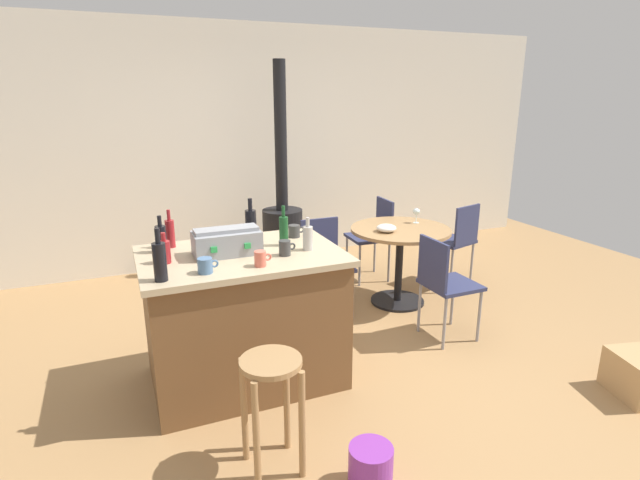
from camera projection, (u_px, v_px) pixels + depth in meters
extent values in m
plane|color=#A37A4C|center=(338.00, 356.00, 3.83)|extent=(8.80, 8.80, 0.00)
cube|color=silver|center=(245.00, 147.00, 5.75)|extent=(8.00, 0.10, 2.70)
cube|color=brown|center=(244.00, 320.00, 3.41)|extent=(1.25, 0.84, 0.89)
cube|color=tan|center=(241.00, 256.00, 3.28)|extent=(1.31, 0.90, 0.04)
cylinder|color=#A37A4C|center=(287.00, 400.00, 2.75)|extent=(0.04, 0.04, 0.62)
cylinder|color=#A37A4C|center=(244.00, 410.00, 2.67)|extent=(0.04, 0.04, 0.62)
cylinder|color=#A37A4C|center=(256.00, 437.00, 2.45)|extent=(0.04, 0.04, 0.62)
cylinder|color=#A37A4C|center=(302.00, 425.00, 2.54)|extent=(0.04, 0.04, 0.62)
cylinder|color=#A37A4C|center=(271.00, 362.00, 2.51)|extent=(0.32, 0.32, 0.03)
cylinder|color=black|center=(397.00, 301.00, 4.82)|extent=(0.51, 0.51, 0.02)
cylinder|color=black|center=(399.00, 267.00, 4.72)|extent=(0.07, 0.07, 0.71)
cylinder|color=#A37A4C|center=(401.00, 230.00, 4.62)|extent=(0.93, 0.93, 0.03)
cube|color=navy|center=(368.00, 237.00, 5.31)|extent=(0.42, 0.42, 0.03)
cube|color=navy|center=(385.00, 218.00, 5.31)|extent=(0.04, 0.36, 0.40)
cylinder|color=gray|center=(389.00, 262.00, 5.28)|extent=(0.02, 0.02, 0.45)
cylinder|color=gray|center=(375.00, 253.00, 5.59)|extent=(0.02, 0.02, 0.45)
cylinder|color=gray|center=(347.00, 256.00, 5.47)|extent=(0.02, 0.02, 0.45)
cylinder|color=gray|center=(360.00, 265.00, 5.17)|extent=(0.02, 0.02, 0.45)
cube|color=navy|center=(328.00, 267.00, 4.42)|extent=(0.40, 0.40, 0.03)
cube|color=navy|center=(319.00, 240.00, 4.54)|extent=(0.36, 0.03, 0.40)
cylinder|color=gray|center=(337.00, 283.00, 4.70)|extent=(0.02, 0.02, 0.44)
cylinder|color=gray|center=(303.00, 288.00, 4.58)|extent=(0.02, 0.02, 0.44)
cylinder|color=gray|center=(317.00, 301.00, 4.28)|extent=(0.02, 0.02, 0.44)
cylinder|color=gray|center=(353.00, 296.00, 4.40)|extent=(0.02, 0.02, 0.44)
cube|color=navy|center=(451.00, 285.00, 4.01)|extent=(0.41, 0.41, 0.03)
cube|color=navy|center=(433.00, 264.00, 3.89)|extent=(0.03, 0.36, 0.40)
cylinder|color=gray|center=(419.00, 307.00, 4.17)|extent=(0.02, 0.02, 0.44)
cylinder|color=gray|center=(445.00, 324.00, 3.87)|extent=(0.02, 0.02, 0.44)
cylinder|color=gray|center=(479.00, 316.00, 4.00)|extent=(0.02, 0.02, 0.44)
cylinder|color=gray|center=(452.00, 301.00, 4.30)|extent=(0.02, 0.02, 0.44)
cube|color=navy|center=(450.00, 241.00, 5.14)|extent=(0.49, 0.49, 0.03)
cube|color=navy|center=(467.00, 226.00, 4.94)|extent=(0.35, 0.12, 0.40)
cylinder|color=gray|center=(451.00, 271.00, 4.98)|extent=(0.02, 0.02, 0.46)
cylinder|color=gray|center=(472.00, 264.00, 5.19)|extent=(0.02, 0.02, 0.46)
cylinder|color=gray|center=(445.00, 256.00, 5.44)|extent=(0.02, 0.02, 0.46)
cylinder|color=gray|center=(425.00, 262.00, 5.24)|extent=(0.02, 0.02, 0.46)
cylinder|color=black|center=(284.00, 269.00, 5.63)|extent=(0.37, 0.37, 0.06)
cylinder|color=black|center=(283.00, 239.00, 5.53)|extent=(0.44, 0.44, 0.66)
cube|color=#2D2826|center=(289.00, 244.00, 5.34)|extent=(0.20, 0.02, 0.20)
cylinder|color=black|center=(281.00, 137.00, 5.22)|extent=(0.13, 0.13, 1.56)
cube|color=gray|center=(227.00, 243.00, 3.23)|extent=(0.43, 0.23, 0.15)
cube|color=gray|center=(226.00, 230.00, 3.21)|extent=(0.41, 0.14, 0.02)
cube|color=green|center=(214.00, 250.00, 3.09)|extent=(0.04, 0.01, 0.04)
cube|color=green|center=(248.00, 246.00, 3.17)|extent=(0.04, 0.01, 0.04)
cylinder|color=#194C23|center=(284.00, 231.00, 3.41)|extent=(0.06, 0.06, 0.20)
cylinder|color=#194C23|center=(283.00, 211.00, 3.37)|extent=(0.02, 0.02, 0.08)
cylinder|color=#B7B2AD|center=(308.00, 238.00, 3.32)|extent=(0.07, 0.07, 0.16)
cylinder|color=#B7B2AD|center=(308.00, 222.00, 3.29)|extent=(0.03, 0.03, 0.06)
cylinder|color=maroon|center=(165.00, 252.00, 3.06)|extent=(0.07, 0.07, 0.14)
cylinder|color=maroon|center=(163.00, 237.00, 3.03)|extent=(0.03, 0.03, 0.05)
cylinder|color=black|center=(251.00, 225.00, 3.53)|extent=(0.08, 0.08, 0.22)
cylinder|color=black|center=(250.00, 204.00, 3.49)|extent=(0.03, 0.03, 0.09)
cylinder|color=black|center=(160.00, 262.00, 2.76)|extent=(0.07, 0.07, 0.22)
cylinder|color=black|center=(157.00, 236.00, 2.71)|extent=(0.03, 0.03, 0.09)
cylinder|color=black|center=(161.00, 239.00, 3.27)|extent=(0.07, 0.07, 0.18)
cylinder|color=black|center=(159.00, 221.00, 3.23)|extent=(0.03, 0.03, 0.07)
cylinder|color=maroon|center=(170.00, 234.00, 3.37)|extent=(0.06, 0.06, 0.19)
cylinder|color=maroon|center=(169.00, 215.00, 3.34)|extent=(0.02, 0.02, 0.07)
cylinder|color=#4C7099|center=(205.00, 266.00, 2.90)|extent=(0.09, 0.09, 0.09)
torus|color=#4C7099|center=(215.00, 264.00, 2.91)|extent=(0.05, 0.01, 0.05)
cylinder|color=#383838|center=(285.00, 248.00, 3.21)|extent=(0.08, 0.08, 0.10)
torus|color=#383838|center=(292.00, 246.00, 3.23)|extent=(0.05, 0.01, 0.05)
cylinder|color=#DB6651|center=(260.00, 259.00, 3.01)|extent=(0.07, 0.07, 0.09)
torus|color=#DB6651|center=(268.00, 257.00, 3.03)|extent=(0.05, 0.01, 0.05)
cylinder|color=#383838|center=(294.00, 231.00, 3.63)|extent=(0.08, 0.08, 0.09)
torus|color=#383838|center=(301.00, 230.00, 3.65)|extent=(0.05, 0.01, 0.05)
cylinder|color=silver|center=(416.00, 223.00, 4.80)|extent=(0.06, 0.06, 0.00)
cylinder|color=silver|center=(416.00, 218.00, 4.79)|extent=(0.01, 0.01, 0.08)
ellipsoid|color=silver|center=(417.00, 212.00, 4.77)|extent=(0.07, 0.07, 0.06)
ellipsoid|color=white|center=(386.00, 228.00, 4.48)|extent=(0.18, 0.18, 0.07)
cylinder|color=purple|center=(371.00, 468.00, 2.52)|extent=(0.23, 0.23, 0.23)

